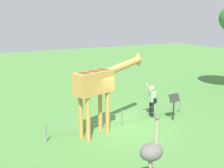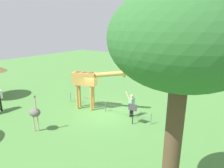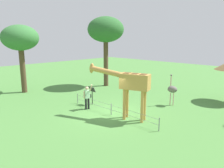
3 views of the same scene
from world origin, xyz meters
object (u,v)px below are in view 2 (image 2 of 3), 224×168
(tree_east, at_px, (183,43))
(info_sign, at_px, (133,110))
(ostrich, at_px, (35,113))
(giraffe, at_px, (89,81))
(visitor, at_px, (132,104))

(tree_east, relative_size, info_sign, 5.15)
(tree_east, height_order, info_sign, tree_east)
(ostrich, relative_size, tree_east, 0.33)
(giraffe, distance_m, ostrich, 4.36)
(ostrich, relative_size, info_sign, 1.70)
(giraffe, relative_size, ostrich, 1.72)
(ostrich, bearing_deg, giraffe, 83.62)
(giraffe, xyz_separation_m, visitor, (3.15, 0.61, -1.29))
(visitor, xyz_separation_m, info_sign, (0.60, -0.94, 0.05))
(giraffe, xyz_separation_m, ostrich, (-0.47, -4.22, -1.01))
(giraffe, height_order, visitor, giraffe)
(ostrich, bearing_deg, info_sign, 42.59)
(tree_east, bearing_deg, giraffe, 144.43)
(visitor, distance_m, info_sign, 1.12)
(visitor, xyz_separation_m, ostrich, (-3.63, -4.83, 0.27))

